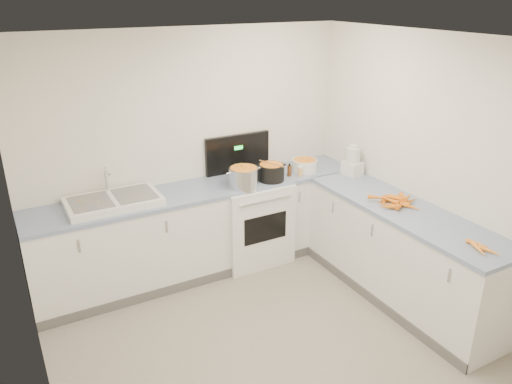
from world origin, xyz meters
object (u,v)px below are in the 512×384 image
extract_bottle (289,171)px  steel_pot (244,178)px  sink (113,201)px  spice_jar (300,172)px  stove (250,219)px  black_pot (271,173)px  food_processor (353,162)px  mixing_bowl (305,165)px

extract_bottle → steel_pot: bearing=-176.1°
sink → spice_jar: bearing=-5.5°
stove → spice_jar: (0.52, -0.18, 0.51)m
black_pot → food_processor: bearing=-17.2°
steel_pot → sink: bearing=172.4°
black_pot → mixing_bowl: (0.48, 0.08, -0.01)m
sink → mixing_bowl: (2.11, -0.08, 0.03)m
black_pot → extract_bottle: bearing=4.1°
mixing_bowl → spice_jar: (-0.13, -0.12, -0.02)m
sink → extract_bottle: sink is taller
stove → extract_bottle: stove is taller
sink → spice_jar: 1.98m
steel_pot → mixing_bowl: steel_pot is taller
mixing_bowl → extract_bottle: (-0.24, -0.06, -0.01)m
sink → steel_pot: sink is taller
steel_pot → extract_bottle: 0.58m
black_pot → spice_jar: bearing=-6.6°
stove → steel_pot: 0.60m
stove → spice_jar: 0.75m
black_pot → stove: bearing=143.3°
spice_jar → extract_bottle: bearing=151.2°
steel_pot → black_pot: steel_pot is taller
stove → sink: 1.54m
extract_bottle → food_processor: (0.63, -0.29, 0.08)m
black_pot → sink: bearing=174.7°
spice_jar → mixing_bowl: bearing=40.8°
sink → mixing_bowl: 2.11m
mixing_bowl → food_processor: food_processor is taller
spice_jar → stove: bearing=161.5°
food_processor → spice_jar: bearing=156.4°
steel_pot → food_processor: (1.21, -0.25, 0.05)m
sink → spice_jar: (1.97, -0.19, 0.01)m
food_processor → extract_bottle: bearing=155.5°
extract_bottle → black_pot: bearing=-175.9°
black_pot → extract_bottle: (0.24, 0.02, -0.02)m
stove → steel_pot: size_ratio=4.46×
steel_pot → spice_jar: size_ratio=3.24×
stove → black_pot: (0.18, -0.14, 0.54)m
sink → food_processor: food_processor is taller
stove → food_processor: size_ratio=4.06×
steel_pot → mixing_bowl: 0.82m
steel_pot → black_pot: size_ratio=1.11×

